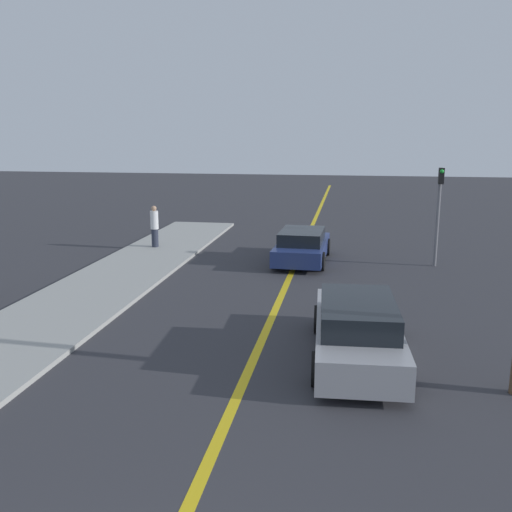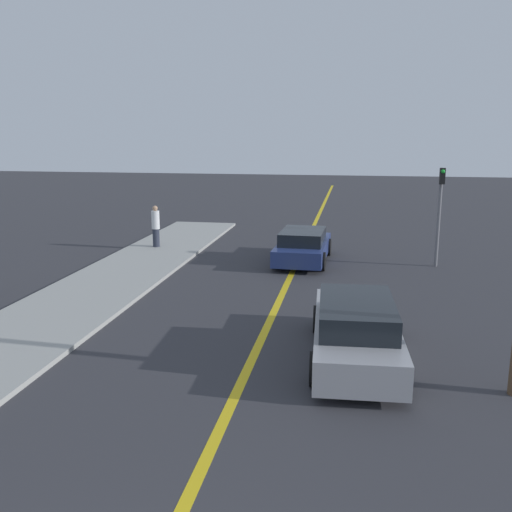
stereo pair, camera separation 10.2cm
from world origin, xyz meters
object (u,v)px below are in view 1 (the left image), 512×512
car_ahead_center (302,246)px  pedestrian_mid_group (155,226)px  traffic_light (439,206)px  car_near_right_lane (357,330)px

car_ahead_center → pedestrian_mid_group: bearing=170.0°
car_ahead_center → pedestrian_mid_group: 6.22m
pedestrian_mid_group → traffic_light: size_ratio=0.48×
car_near_right_lane → pedestrian_mid_group: (-8.02, 10.20, 0.31)m
car_ahead_center → pedestrian_mid_group: (-6.08, 1.25, 0.37)m
car_ahead_center → pedestrian_mid_group: size_ratio=2.50×
car_ahead_center → pedestrian_mid_group: pedestrian_mid_group is taller
car_ahead_center → traffic_light: traffic_light is taller
traffic_light → car_near_right_lane: bearing=-107.2°
pedestrian_mid_group → traffic_light: traffic_light is taller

